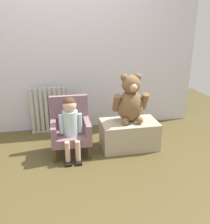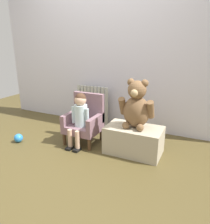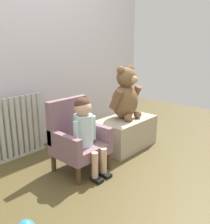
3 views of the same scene
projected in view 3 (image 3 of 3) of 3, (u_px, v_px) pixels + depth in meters
name	position (u px, v px, depth m)	size (l,w,h in m)	color
ground_plane	(121.00, 192.00, 1.99)	(6.00, 6.00, 0.00)	#4F4322
back_wall	(22.00, 37.00, 2.50)	(3.80, 0.05, 2.40)	silver
radiator	(19.00, 127.00, 2.53)	(0.56, 0.05, 0.63)	#B9BBAE
child_armchair	(77.00, 138.00, 2.29)	(0.44, 0.40, 0.65)	#805E69
child_figure	(85.00, 126.00, 2.17)	(0.25, 0.35, 0.69)	silver
low_bench	(126.00, 133.00, 2.81)	(0.67, 0.40, 0.33)	tan
large_teddy_bear	(126.00, 96.00, 2.71)	(0.42, 0.29, 0.58)	brown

